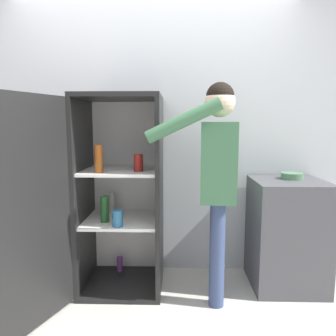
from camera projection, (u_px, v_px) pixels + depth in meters
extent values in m
plane|color=beige|center=(144.00, 328.00, 2.24)|extent=(12.00, 12.00, 0.00)
cube|color=silver|center=(153.00, 136.00, 3.04)|extent=(7.00, 0.06, 2.55)
cube|color=black|center=(123.00, 282.00, 2.85)|extent=(0.67, 0.64, 0.04)
cube|color=black|center=(120.00, 97.00, 2.63)|extent=(0.67, 0.64, 0.04)
cube|color=white|center=(127.00, 186.00, 3.04)|extent=(0.67, 0.03, 1.55)
cube|color=black|center=(84.00, 193.00, 2.75)|extent=(0.03, 0.64, 1.55)
cube|color=black|center=(160.00, 194.00, 2.73)|extent=(0.04, 0.64, 1.55)
cube|color=white|center=(122.00, 220.00, 2.77)|extent=(0.60, 0.57, 0.02)
cube|color=white|center=(121.00, 171.00, 2.71)|extent=(0.60, 0.57, 0.02)
cube|color=black|center=(32.00, 213.00, 2.13)|extent=(0.29, 0.64, 1.55)
cylinder|color=#723884|center=(120.00, 264.00, 3.02)|extent=(0.05, 0.05, 0.13)
cylinder|color=teal|center=(118.00, 218.00, 2.54)|extent=(0.08, 0.08, 0.13)
cylinder|color=beige|center=(112.00, 202.00, 2.94)|extent=(0.05, 0.05, 0.18)
cylinder|color=#1E5123|center=(105.00, 209.00, 2.65)|extent=(0.07, 0.07, 0.21)
cylinder|color=maroon|center=(138.00, 163.00, 2.58)|extent=(0.07, 0.07, 0.14)
cylinder|color=#9E4C19|center=(99.00, 159.00, 2.49)|extent=(0.06, 0.06, 0.22)
cylinder|color=#384770|center=(217.00, 254.00, 2.47)|extent=(0.12, 0.12, 0.82)
cylinder|color=#384770|center=(217.00, 245.00, 2.65)|extent=(0.12, 0.12, 0.82)
cube|color=#3F724C|center=(219.00, 161.00, 2.47)|extent=(0.30, 0.48, 0.58)
sphere|color=beige|center=(220.00, 102.00, 2.41)|extent=(0.23, 0.23, 0.23)
sphere|color=black|center=(220.00, 96.00, 2.40)|extent=(0.21, 0.21, 0.21)
cylinder|color=#3F724C|center=(183.00, 121.00, 2.21)|extent=(0.54, 0.15, 0.31)
cylinder|color=#3F724C|center=(218.00, 161.00, 2.72)|extent=(0.09, 0.09, 0.55)
cube|color=#4C4C51|center=(287.00, 234.00, 2.79)|extent=(0.59, 0.57, 0.92)
cylinder|color=#517F5B|center=(292.00, 176.00, 2.80)|extent=(0.18, 0.18, 0.05)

